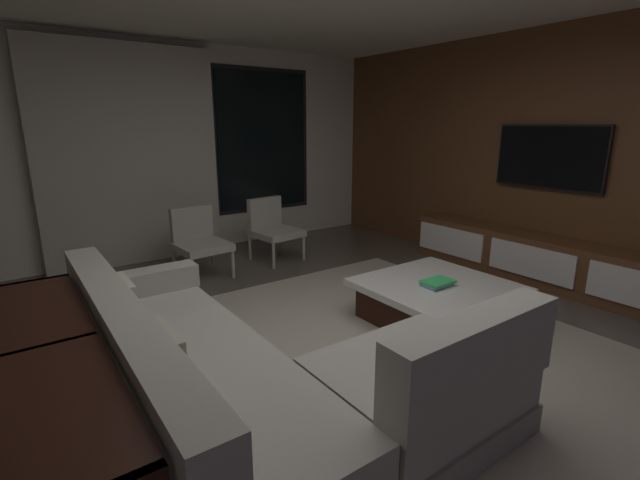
{
  "coord_description": "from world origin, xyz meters",
  "views": [
    {
      "loc": [
        -1.87,
        -2.25,
        1.7
      ],
      "look_at": [
        0.26,
        0.71,
        0.74
      ],
      "focal_mm": 25.02,
      "sensor_mm": 36.0,
      "label": 1
    }
  ],
  "objects_px": {
    "console_table_behind_couch": "(61,407)",
    "coffee_table": "(437,302)",
    "book_stack_on_coffee_table": "(437,283)",
    "accent_chair_near_window": "(272,226)",
    "sectional_couch": "(250,380)",
    "mounted_tv": "(549,157)",
    "media_console": "(545,262)",
    "accent_chair_by_curtain": "(198,239)"
  },
  "relations": [
    {
      "from": "coffee_table",
      "to": "book_stack_on_coffee_table",
      "type": "relative_size",
      "value": 4.26
    },
    {
      "from": "mounted_tv",
      "to": "book_stack_on_coffee_table",
      "type": "bearing_deg",
      "value": -174.45
    },
    {
      "from": "accent_chair_by_curtain",
      "to": "media_console",
      "type": "distance_m",
      "value": 3.82
    },
    {
      "from": "sectional_couch",
      "to": "media_console",
      "type": "relative_size",
      "value": 0.81
    },
    {
      "from": "accent_chair_near_window",
      "to": "mounted_tv",
      "type": "relative_size",
      "value": 0.66
    },
    {
      "from": "mounted_tv",
      "to": "console_table_behind_couch",
      "type": "xyz_separation_m",
      "value": [
        -4.75,
        -0.32,
        -0.93
      ]
    },
    {
      "from": "sectional_couch",
      "to": "book_stack_on_coffee_table",
      "type": "relative_size",
      "value": 9.17
    },
    {
      "from": "book_stack_on_coffee_table",
      "to": "console_table_behind_couch",
      "type": "bearing_deg",
      "value": -177.37
    },
    {
      "from": "accent_chair_by_curtain",
      "to": "mounted_tv",
      "type": "relative_size",
      "value": 0.66
    },
    {
      "from": "accent_chair_by_curtain",
      "to": "console_table_behind_couch",
      "type": "bearing_deg",
      "value": -122.56
    },
    {
      "from": "media_console",
      "to": "mounted_tv",
      "type": "relative_size",
      "value": 2.64
    },
    {
      "from": "sectional_couch",
      "to": "console_table_behind_couch",
      "type": "relative_size",
      "value": 1.19
    },
    {
      "from": "sectional_couch",
      "to": "console_table_behind_couch",
      "type": "xyz_separation_m",
      "value": [
        -0.91,
        0.13,
        0.13
      ]
    },
    {
      "from": "coffee_table",
      "to": "accent_chair_by_curtain",
      "type": "relative_size",
      "value": 1.49
    },
    {
      "from": "book_stack_on_coffee_table",
      "to": "mounted_tv",
      "type": "height_order",
      "value": "mounted_tv"
    },
    {
      "from": "media_console",
      "to": "mounted_tv",
      "type": "distance_m",
      "value": 1.13
    },
    {
      "from": "media_console",
      "to": "mounted_tv",
      "type": "height_order",
      "value": "mounted_tv"
    },
    {
      "from": "accent_chair_by_curtain",
      "to": "book_stack_on_coffee_table",
      "type": "bearing_deg",
      "value": -64.92
    },
    {
      "from": "mounted_tv",
      "to": "console_table_behind_couch",
      "type": "relative_size",
      "value": 0.56
    },
    {
      "from": "accent_chair_by_curtain",
      "to": "media_console",
      "type": "xyz_separation_m",
      "value": [
        2.91,
        -2.47,
        -0.18
      ]
    },
    {
      "from": "console_table_behind_couch",
      "to": "coffee_table",
      "type": "bearing_deg",
      "value": 3.26
    },
    {
      "from": "mounted_tv",
      "to": "console_table_behind_couch",
      "type": "distance_m",
      "value": 4.85
    },
    {
      "from": "media_console",
      "to": "accent_chair_by_curtain",
      "type": "bearing_deg",
      "value": 139.69
    },
    {
      "from": "media_console",
      "to": "mounted_tv",
      "type": "xyz_separation_m",
      "value": [
        0.18,
        0.2,
        1.1
      ]
    },
    {
      "from": "accent_chair_near_window",
      "to": "mounted_tv",
      "type": "height_order",
      "value": "mounted_tv"
    },
    {
      "from": "sectional_couch",
      "to": "coffee_table",
      "type": "height_order",
      "value": "sectional_couch"
    },
    {
      "from": "accent_chair_near_window",
      "to": "media_console",
      "type": "distance_m",
      "value": 3.19
    },
    {
      "from": "accent_chair_by_curtain",
      "to": "media_console",
      "type": "bearing_deg",
      "value": -40.31
    },
    {
      "from": "book_stack_on_coffee_table",
      "to": "accent_chair_near_window",
      "type": "bearing_deg",
      "value": 93.42
    },
    {
      "from": "book_stack_on_coffee_table",
      "to": "media_console",
      "type": "distance_m",
      "value": 1.77
    },
    {
      "from": "coffee_table",
      "to": "accent_chair_near_window",
      "type": "xyz_separation_m",
      "value": [
        -0.21,
        2.5,
        0.25
      ]
    },
    {
      "from": "accent_chair_near_window",
      "to": "mounted_tv",
      "type": "distance_m",
      "value": 3.27
    },
    {
      "from": "coffee_table",
      "to": "media_console",
      "type": "xyz_separation_m",
      "value": [
        1.7,
        -0.04,
        0.06
      ]
    },
    {
      "from": "coffee_table",
      "to": "console_table_behind_couch",
      "type": "relative_size",
      "value": 0.55
    },
    {
      "from": "sectional_couch",
      "to": "console_table_behind_couch",
      "type": "distance_m",
      "value": 0.93
    },
    {
      "from": "media_console",
      "to": "accent_chair_near_window",
      "type": "bearing_deg",
      "value": 126.92
    },
    {
      "from": "sectional_couch",
      "to": "accent_chair_near_window",
      "type": "distance_m",
      "value": 3.3
    },
    {
      "from": "media_console",
      "to": "console_table_behind_couch",
      "type": "distance_m",
      "value": 4.57
    },
    {
      "from": "book_stack_on_coffee_table",
      "to": "sectional_couch",
      "type": "bearing_deg",
      "value": -172.18
    },
    {
      "from": "sectional_couch",
      "to": "accent_chair_by_curtain",
      "type": "bearing_deg",
      "value": 74.76
    },
    {
      "from": "book_stack_on_coffee_table",
      "to": "accent_chair_by_curtain",
      "type": "distance_m",
      "value": 2.72
    },
    {
      "from": "console_table_behind_couch",
      "to": "accent_chair_by_curtain",
      "type": "bearing_deg",
      "value": 57.44
    }
  ]
}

